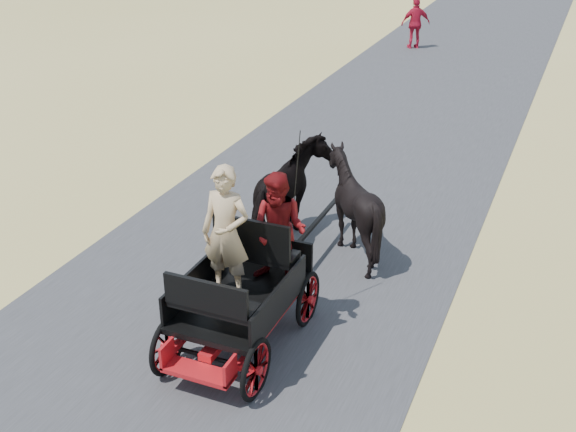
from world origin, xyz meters
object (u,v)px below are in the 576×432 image
at_px(horse_right, 353,206).
at_px(pedestrian, 416,23).
at_px(horse_left, 290,195).
at_px(carriage, 241,321).

relative_size(horse_right, pedestrian, 0.98).
height_order(horse_left, horse_right, horse_right).
distance_m(carriage, horse_left, 3.09).
distance_m(carriage, pedestrian, 18.08).
relative_size(horse_left, horse_right, 1.18).
height_order(carriage, horse_left, horse_left).
height_order(carriage, horse_right, horse_right).
xyz_separation_m(horse_right, pedestrian, (-2.68, 14.95, 0.01)).
distance_m(horse_left, pedestrian, 15.03).
relative_size(carriage, pedestrian, 1.39).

